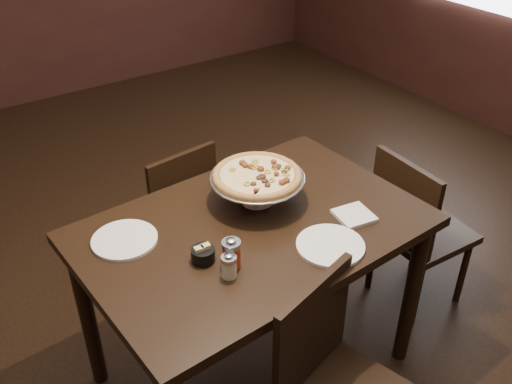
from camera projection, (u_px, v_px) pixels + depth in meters
room at (251, 70)px, 1.96m from camera, size 6.04×7.04×2.84m
dining_table at (253, 246)px, 2.25m from camera, size 1.35×0.94×0.82m
pizza_stand at (257, 176)px, 2.25m from camera, size 0.38×0.38×0.16m
parmesan_shaker at (229, 266)px, 1.92m from camera, size 0.05×0.05×0.10m
pepper_flake_shaker at (231, 253)px, 1.96m from camera, size 0.07×0.07×0.12m
packet_caddy at (203, 254)px, 2.00m from camera, size 0.09×0.09×0.07m
napkin_stack at (354, 215)px, 2.23m from camera, size 0.16×0.16×0.01m
plate_left at (125, 240)px, 2.11m from camera, size 0.24×0.24×0.01m
plate_near at (330, 245)px, 2.08m from camera, size 0.25×0.25×0.01m
serving_spatula at (262, 189)px, 2.18m from camera, size 0.17×0.17×0.03m
chair_far at (174, 209)px, 2.92m from camera, size 0.42×0.42×0.82m
chair_near at (336, 381)px, 2.00m from camera, size 0.49×0.49×0.86m
chair_side at (415, 227)px, 2.76m from camera, size 0.42×0.42×0.86m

